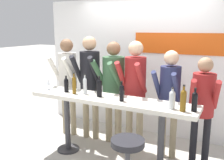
# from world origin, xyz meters

# --- Properties ---
(back_wall) EXTENTS (4.10, 0.12, 2.51)m
(back_wall) POSITION_xyz_m (0.01, 1.35, 1.26)
(back_wall) COLOR white
(back_wall) RESTS_ON ground_plane
(tasting_table) EXTENTS (2.50, 0.49, 0.99)m
(tasting_table) POSITION_xyz_m (0.00, 0.00, 0.82)
(tasting_table) COLOR silver
(tasting_table) RESTS_ON ground_plane
(bar_stool) EXTENTS (0.40, 0.40, 0.75)m
(bar_stool) POSITION_xyz_m (0.58, -0.68, 0.50)
(bar_stool) COLOR #333338
(bar_stool) RESTS_ON ground_plane
(person_far_left) EXTENTS (0.41, 0.55, 1.79)m
(person_far_left) POSITION_xyz_m (-1.14, 0.53, 1.13)
(person_far_left) COLOR gray
(person_far_left) RESTS_ON ground_plane
(person_left) EXTENTS (0.46, 0.59, 1.84)m
(person_left) POSITION_xyz_m (-0.68, 0.56, 1.15)
(person_left) COLOR gray
(person_left) RESTS_ON ground_plane
(person_center_left) EXTENTS (0.50, 0.61, 1.76)m
(person_center_left) POSITION_xyz_m (-0.23, 0.57, 1.09)
(person_center_left) COLOR gray
(person_center_left) RESTS_ON ground_plane
(person_center) EXTENTS (0.40, 0.53, 1.78)m
(person_center) POSITION_xyz_m (0.18, 0.51, 1.12)
(person_center) COLOR gray
(person_center) RESTS_ON ground_plane
(person_center_right) EXTENTS (0.39, 0.51, 1.66)m
(person_center_right) POSITION_xyz_m (0.73, 0.52, 1.04)
(person_center_right) COLOR gray
(person_center_right) RESTS_ON ground_plane
(person_right) EXTENTS (0.43, 0.54, 1.59)m
(person_right) POSITION_xyz_m (1.21, 0.50, 0.99)
(person_right) COLOR black
(person_right) RESTS_ON ground_plane
(wine_bottle_0) EXTENTS (0.07, 0.07, 0.29)m
(wine_bottle_0) POSITION_xyz_m (1.18, -0.05, 1.12)
(wine_bottle_0) COLOR black
(wine_bottle_0) RESTS_ON tasting_table
(wine_bottle_1) EXTENTS (0.08, 0.08, 0.27)m
(wine_bottle_1) POSITION_xyz_m (0.91, -0.08, 1.12)
(wine_bottle_1) COLOR #B7BCC1
(wine_bottle_1) RESTS_ON tasting_table
(wine_bottle_2) EXTENTS (0.06, 0.06, 0.28)m
(wine_bottle_2) POSITION_xyz_m (0.22, -0.06, 1.11)
(wine_bottle_2) COLOR black
(wine_bottle_2) RESTS_ON tasting_table
(wine_bottle_3) EXTENTS (0.08, 0.08, 0.31)m
(wine_bottle_3) POSITION_xyz_m (-0.17, -0.00, 1.13)
(wine_bottle_3) COLOR black
(wine_bottle_3) RESTS_ON tasting_table
(wine_bottle_4) EXTENTS (0.07, 0.07, 0.33)m
(wine_bottle_4) POSITION_xyz_m (1.05, -0.12, 1.14)
(wine_bottle_4) COLOR brown
(wine_bottle_4) RESTS_ON tasting_table
(wine_bottle_5) EXTENTS (0.07, 0.07, 0.26)m
(wine_bottle_5) POSITION_xyz_m (-0.77, 0.00, 1.11)
(wine_bottle_5) COLOR black
(wine_bottle_5) RESTS_ON tasting_table
(wine_bottle_6) EXTENTS (0.06, 0.06, 0.31)m
(wine_bottle_6) POSITION_xyz_m (-0.44, 0.03, 1.12)
(wine_bottle_6) COLOR #B7BCC1
(wine_bottle_6) RESTS_ON tasting_table
(wine_bottle_7) EXTENTS (0.06, 0.06, 0.33)m
(wine_bottle_7) POSITION_xyz_m (-0.59, -0.03, 1.13)
(wine_bottle_7) COLOR brown
(wine_bottle_7) RESTS_ON tasting_table
(wine_glass_0) EXTENTS (0.07, 0.07, 0.18)m
(wine_glass_0) POSITION_xyz_m (-1.11, -0.02, 1.11)
(wine_glass_0) COLOR silver
(wine_glass_0) RESTS_ON tasting_table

